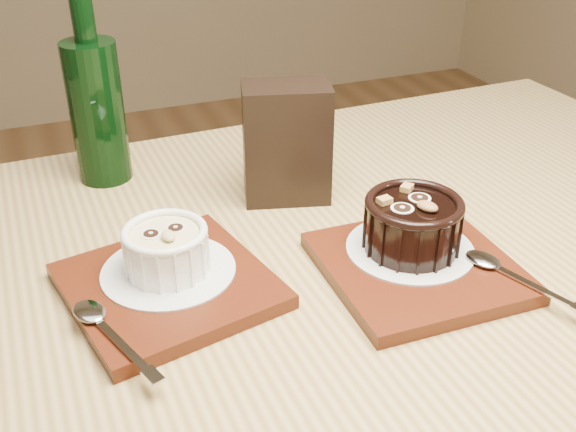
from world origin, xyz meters
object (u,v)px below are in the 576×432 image
object	(u,v)px
condiment_stand	(287,143)
tray_left	(169,286)
ramekin_dark	(413,222)
tray_right	(417,267)
ramekin_white	(166,248)
table	(321,344)
green_bottle	(96,107)

from	to	relation	value
condiment_stand	tray_left	bearing A→B (deg)	-141.69
tray_left	condiment_stand	distance (m)	0.23
ramekin_dark	tray_right	bearing A→B (deg)	-123.09
ramekin_white	ramekin_dark	bearing A→B (deg)	-17.72
ramekin_white	tray_right	distance (m)	0.25
table	condiment_stand	xyz separation A→B (m)	(0.03, 0.17, 0.16)
tray_left	condiment_stand	world-z (taller)	condiment_stand
table	ramekin_white	xyz separation A→B (m)	(-0.15, 0.04, 0.13)
ramekin_white	condiment_stand	distance (m)	0.22
table	ramekin_dark	world-z (taller)	ramekin_dark
tray_left	tray_right	world-z (taller)	same
ramekin_dark	green_bottle	size ratio (longest dim) A/B	0.40
tray_left	ramekin_dark	distance (m)	0.25
condiment_stand	green_bottle	xyz separation A→B (m)	(-0.20, 0.13, 0.03)
tray_right	condiment_stand	xyz separation A→B (m)	(-0.06, 0.20, 0.06)
tray_left	tray_right	size ratio (longest dim) A/B	1.00
condiment_stand	green_bottle	bearing A→B (deg)	145.76
table	condiment_stand	world-z (taller)	condiment_stand
condiment_stand	ramekin_dark	bearing A→B (deg)	-69.91
table	green_bottle	size ratio (longest dim) A/B	5.00
tray_left	ramekin_white	world-z (taller)	ramekin_white
ramekin_dark	tray_left	bearing A→B (deg)	146.76
tray_left	ramekin_dark	size ratio (longest dim) A/B	1.83
tray_right	condiment_stand	world-z (taller)	condiment_stand
tray_left	green_bottle	bearing A→B (deg)	93.92
tray_left	condiment_stand	size ratio (longest dim) A/B	1.29
tray_left	green_bottle	distance (m)	0.29
ramekin_white	green_bottle	distance (m)	0.27
tray_right	ramekin_dark	distance (m)	0.05
ramekin_white	ramekin_dark	xyz separation A→B (m)	(0.24, -0.05, 0.01)
condiment_stand	green_bottle	distance (m)	0.24
ramekin_dark	condiment_stand	distance (m)	0.19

